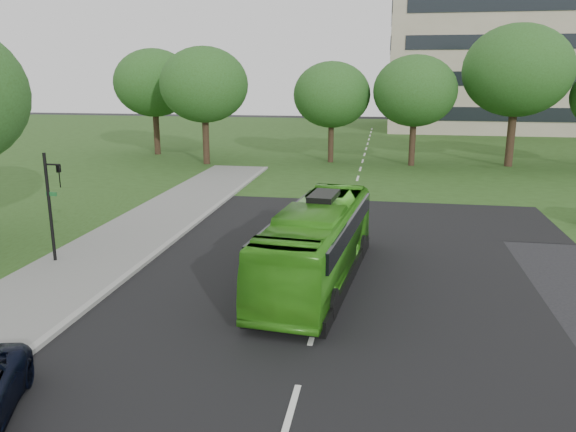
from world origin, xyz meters
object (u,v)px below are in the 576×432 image
object	(u,v)px
tree_park_d	(517,71)
tree_park_f	(154,83)
office_building	(553,29)
tree_park_c	(415,91)
tree_park_a	(204,85)
traffic_light	(52,200)
tree_park_b	(332,95)
bus	(317,243)

from	to	relation	value
tree_park_d	tree_park_f	world-z (taller)	tree_park_d
tree_park_d	office_building	bearing A→B (deg)	71.99
tree_park_c	tree_park_f	size ratio (longest dim) A/B	0.92
office_building	tree_park_a	size ratio (longest dim) A/B	4.38
tree_park_a	traffic_light	world-z (taller)	tree_park_a
office_building	tree_park_c	size ratio (longest dim) A/B	4.72
tree_park_b	tree_park_d	size ratio (longest dim) A/B	0.75
tree_park_a	tree_park_d	world-z (taller)	tree_park_d
office_building	bus	bearing A→B (deg)	-110.44
traffic_light	tree_park_c	bearing A→B (deg)	62.05
traffic_light	tree_park_f	bearing A→B (deg)	105.82
tree_park_a	tree_park_f	xyz separation A→B (m)	(-6.06, 4.56, 0.05)
tree_park_b	tree_park_c	xyz separation A→B (m)	(6.45, -0.63, 0.34)
tree_park_b	bus	bearing A→B (deg)	-85.42
tree_park_c	office_building	bearing A→B (deg)	61.68
tree_park_a	tree_park_d	size ratio (longest dim) A/B	0.85
tree_park_f	tree_park_d	bearing A→B (deg)	-3.30
tree_park_a	traffic_light	size ratio (longest dim) A/B	2.14
tree_park_a	tree_park_b	bearing A→B (deg)	14.49
traffic_light	tree_park_b	bearing A→B (deg)	74.32
tree_park_a	traffic_light	bearing A→B (deg)	-85.40
bus	tree_park_c	bearing A→B (deg)	86.63
office_building	traffic_light	size ratio (longest dim) A/B	9.39
tree_park_d	bus	bearing A→B (deg)	-113.25
tree_park_c	tree_park_b	bearing A→B (deg)	174.43
tree_park_d	traffic_light	world-z (taller)	tree_park_d
tree_park_c	traffic_light	xyz separation A→B (m)	(-14.24, -26.40, -3.25)
office_building	tree_park_c	distance (m)	38.71
office_building	traffic_light	xyz separation A→B (m)	(-32.32, -59.96, -9.99)
tree_park_c	tree_park_d	xyz separation A→B (m)	(7.49, 0.95, 1.51)
office_building	tree_park_d	world-z (taller)	office_building
tree_park_c	traffic_light	distance (m)	30.17
tree_park_a	tree_park_d	distance (m)	23.89
tree_park_f	bus	distance (m)	34.57
office_building	tree_park_d	distance (m)	34.68
tree_park_b	tree_park_f	xyz separation A→B (m)	(-15.81, 2.04, 0.84)
tree_park_b	bus	size ratio (longest dim) A/B	0.82
tree_park_a	tree_park_b	size ratio (longest dim) A/B	1.14
tree_park_b	tree_park_a	bearing A→B (deg)	-165.51
bus	tree_park_d	bearing A→B (deg)	72.59
tree_park_d	tree_park_f	distance (m)	29.82
tree_park_d	bus	world-z (taller)	tree_park_d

